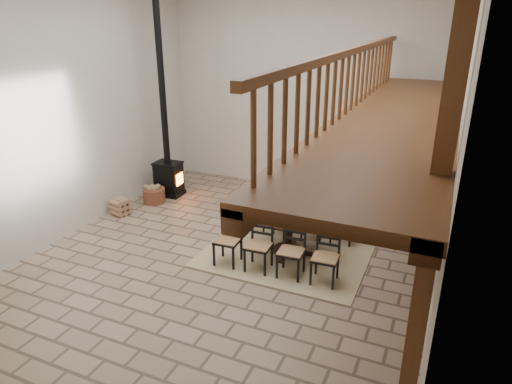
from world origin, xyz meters
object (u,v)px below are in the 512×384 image
at_px(dining_table, 288,235).
at_px(log_stack, 121,207).
at_px(wood_stove, 167,151).
at_px(log_basket, 154,195).

bearing_deg(dining_table, log_stack, 175.00).
xyz_separation_m(dining_table, wood_stove, (-3.72, 1.60, 0.75)).
relative_size(dining_table, log_stack, 5.07).
distance_m(log_basket, log_stack, 0.94).
xyz_separation_m(wood_stove, log_stack, (-0.32, -1.46, -0.94)).
xyz_separation_m(dining_table, log_stack, (-4.04, 0.13, -0.19)).
bearing_deg(wood_stove, dining_table, -25.31).
bearing_deg(log_basket, wood_stove, 83.55).
relative_size(wood_stove, log_basket, 9.57).
relative_size(dining_table, log_basket, 4.40).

